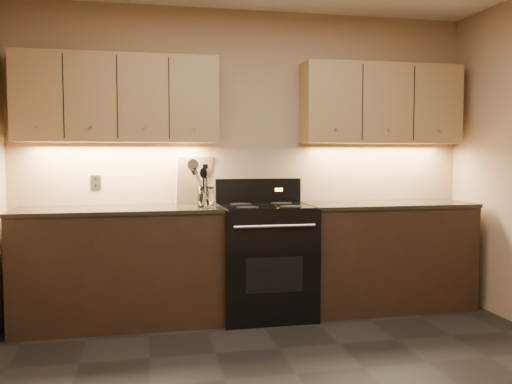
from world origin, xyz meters
TOP-DOWN VIEW (x-y plane):
  - wall_back at (0.00, 2.00)m, footprint 4.00×0.04m
  - counter_left at (-1.10, 1.70)m, footprint 1.62×0.62m
  - counter_right at (1.18, 1.70)m, footprint 1.46×0.62m
  - stove at (0.08, 1.68)m, footprint 0.76×0.68m
  - upper_cab_left at (-1.10, 1.85)m, footprint 1.60×0.30m
  - upper_cab_right at (1.18, 1.85)m, footprint 1.44×0.30m
  - outlet_plate at (-1.30, 1.99)m, footprint 0.08×0.01m
  - utensil_crock at (-0.42, 1.64)m, footprint 0.14×0.14m
  - cutting_board at (-0.48, 1.96)m, footprint 0.33×0.17m
  - wooden_spoon at (-0.44, 1.62)m, footprint 0.12×0.08m
  - black_spoon at (-0.43, 1.67)m, footprint 0.08×0.14m
  - black_turner at (-0.41, 1.61)m, footprint 0.10×0.15m
  - steel_spatula at (-0.40, 1.64)m, footprint 0.22×0.14m
  - steel_skimmer at (-0.39, 1.62)m, footprint 0.23×0.10m

SIDE VIEW (x-z plane):
  - counter_left at x=-1.10m, z-range 0.00..0.93m
  - counter_right at x=1.18m, z-range 0.00..0.93m
  - stove at x=0.08m, z-range -0.09..1.05m
  - utensil_crock at x=-0.42m, z-range 0.92..1.09m
  - wooden_spoon at x=-0.44m, z-range 0.94..1.24m
  - black_spoon at x=-0.43m, z-range 0.94..1.25m
  - steel_spatula at x=-0.40m, z-range 0.94..1.29m
  - black_turner at x=-0.41m, z-range 0.94..1.29m
  - outlet_plate at x=-1.30m, z-range 1.06..1.18m
  - cutting_board at x=-0.48m, z-range 0.93..1.33m
  - steel_skimmer at x=-0.39m, z-range 0.94..1.32m
  - wall_back at x=0.00m, z-range 0.00..2.60m
  - upper_cab_left at x=-1.10m, z-range 1.45..2.15m
  - upper_cab_right at x=1.18m, z-range 1.45..2.15m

